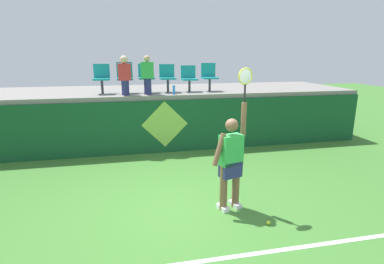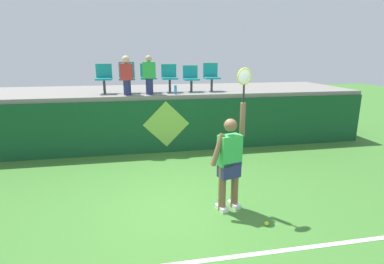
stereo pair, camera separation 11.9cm
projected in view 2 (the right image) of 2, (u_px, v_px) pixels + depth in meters
name	position (u px, v px, depth m)	size (l,w,h in m)	color
ground_plane	(182.00, 209.00, 5.36)	(40.00, 40.00, 0.00)	#3D752D
court_back_wall	(163.00, 126.00, 8.37)	(12.13, 0.20, 1.46)	#144C28
spectator_platform	(158.00, 91.00, 9.60)	(12.13, 3.11, 0.12)	gray
court_baseline_stripe	(200.00, 261.00, 4.01)	(10.92, 0.08, 0.01)	white
tennis_player	(230.00, 160.00, 5.16)	(0.74, 0.35, 2.45)	white
tennis_ball	(267.00, 223.00, 4.84)	(0.07, 0.07, 0.07)	#D1E533
water_bottle	(176.00, 90.00, 8.34)	(0.07, 0.07, 0.25)	#338CE5
stadium_chair_0	(104.00, 77.00, 8.47)	(0.44, 0.42, 0.82)	#38383D
stadium_chair_1	(127.00, 76.00, 8.59)	(0.44, 0.42, 0.86)	#38383D
stadium_chair_2	(148.00, 76.00, 8.69)	(0.44, 0.42, 0.82)	#38383D
stadium_chair_3	(169.00, 76.00, 8.81)	(0.44, 0.42, 0.80)	#38383D
stadium_chair_4	(191.00, 77.00, 8.93)	(0.44, 0.42, 0.76)	#38383D
stadium_chair_5	(211.00, 75.00, 9.04)	(0.44, 0.42, 0.82)	#38383D
spectator_0	(149.00, 74.00, 8.28)	(0.34, 0.20, 1.05)	navy
spectator_1	(127.00, 75.00, 8.13)	(0.34, 0.20, 1.04)	navy
wall_signage_mount	(167.00, 152.00, 8.46)	(1.27, 0.01, 1.44)	#144C28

